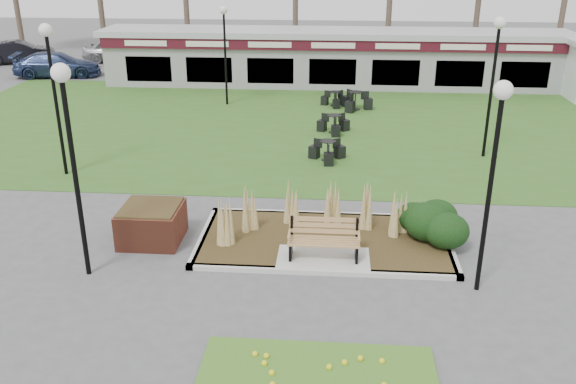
# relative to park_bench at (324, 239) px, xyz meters

# --- Properties ---
(ground) EXTENTS (100.00, 100.00, 0.00)m
(ground) POSITION_rel_park_bench_xyz_m (0.00, -0.25, -0.59)
(ground) COLOR #515154
(ground) RESTS_ON ground
(lawn) EXTENTS (34.00, 16.00, 0.02)m
(lawn) POSITION_rel_park_bench_xyz_m (0.00, 11.75, -0.58)
(lawn) COLOR #33591C
(lawn) RESTS_ON ground
(planting_bed) EXTENTS (6.75, 3.40, 1.27)m
(planting_bed) POSITION_rel_park_bench_xyz_m (1.27, 1.10, -0.22)
(planting_bed) COLOR #362A15
(planting_bed) RESTS_ON ground
(park_bench) EXTENTS (1.70, 0.66, 0.93)m
(park_bench) POSITION_rel_park_bench_xyz_m (0.00, 0.00, 0.00)
(park_bench) COLOR #9F7647
(park_bench) RESTS_ON ground
(brick_planter) EXTENTS (1.50, 1.50, 0.95)m
(brick_planter) POSITION_rel_park_bench_xyz_m (-4.40, 0.75, -0.11)
(brick_planter) COLOR brown
(brick_planter) RESTS_ON ground
(food_pavilion) EXTENTS (24.60, 3.40, 2.90)m
(food_pavilion) POSITION_rel_park_bench_xyz_m (0.00, 19.71, 0.89)
(food_pavilion) COLOR gray
(food_pavilion) RESTS_ON ground
(lamp_post_near_left) EXTENTS (0.40, 0.40, 4.85)m
(lamp_post_near_left) POSITION_rel_park_bench_xyz_m (-5.40, -1.05, 2.95)
(lamp_post_near_left) COLOR black
(lamp_post_near_left) RESTS_ON ground
(lamp_post_near_right) EXTENTS (0.39, 0.39, 4.64)m
(lamp_post_near_right) POSITION_rel_park_bench_xyz_m (3.41, -1.05, 2.80)
(lamp_post_near_right) COLOR black
(lamp_post_near_right) RESTS_ON ground
(lamp_post_mid_left) EXTENTS (0.40, 0.40, 4.86)m
(lamp_post_mid_left) POSITION_rel_park_bench_xyz_m (-8.63, 5.28, 2.95)
(lamp_post_mid_left) COLOR black
(lamp_post_mid_left) RESTS_ON ground
(lamp_post_far_right) EXTENTS (0.40, 0.40, 4.86)m
(lamp_post_far_right) POSITION_rel_park_bench_xyz_m (5.52, 8.19, 2.95)
(lamp_post_far_right) COLOR black
(lamp_post_far_right) RESTS_ON ground
(lamp_post_far_left) EXTENTS (0.37, 0.37, 4.51)m
(lamp_post_far_left) POSITION_rel_park_bench_xyz_m (-4.93, 15.02, 2.70)
(lamp_post_far_left) COLOR black
(lamp_post_far_left) RESTS_ON ground
(bistro_set_a) EXTENTS (1.34, 1.22, 0.71)m
(bistro_set_a) POSITION_rel_park_bench_xyz_m (-0.04, 7.31, -0.33)
(bistro_set_a) COLOR black
(bistro_set_a) RESTS_ON ground
(bistro_set_b) EXTENTS (1.24, 1.19, 0.67)m
(bistro_set_b) POSITION_rel_park_bench_xyz_m (0.15, 15.10, -0.35)
(bistro_set_b) COLOR black
(bistro_set_b) RESTS_ON ground
(bistro_set_c) EXTENTS (1.35, 1.27, 0.72)m
(bistro_set_c) POSITION_rel_park_bench_xyz_m (0.16, 10.72, -0.33)
(bistro_set_c) COLOR black
(bistro_set_c) RESTS_ON ground
(bistro_set_d) EXTENTS (1.42, 1.54, 0.82)m
(bistro_set_d) POSITION_rel_park_bench_xyz_m (1.09, 14.50, -0.29)
(bistro_set_d) COLOR black
(bistro_set_d) RESTS_ON ground
(car_silver) EXTENTS (4.58, 1.95, 1.54)m
(car_silver) POSITION_rel_park_bench_xyz_m (-13.68, 25.53, 0.18)
(car_silver) COLOR #A3A3A7
(car_silver) RESTS_ON ground
(car_black) EXTENTS (4.53, 2.87, 1.41)m
(car_black) POSITION_rel_park_bench_xyz_m (-19.92, 24.70, 0.12)
(car_black) COLOR black
(car_black) RESTS_ON ground
(car_blue) EXTENTS (5.03, 2.75, 1.38)m
(car_blue) POSITION_rel_park_bench_xyz_m (-15.70, 20.75, 0.10)
(car_blue) COLOR navy
(car_blue) RESTS_ON ground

